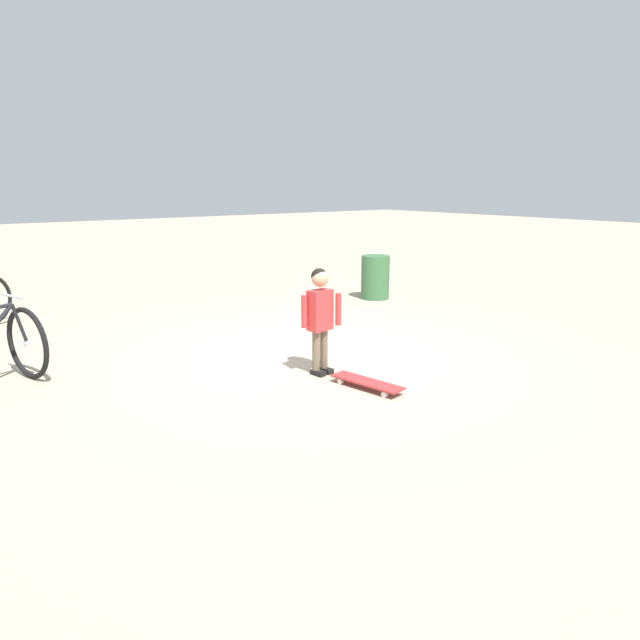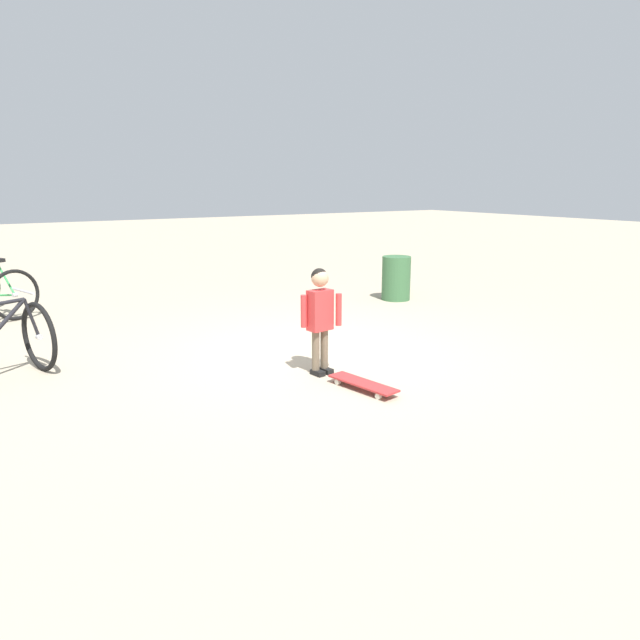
{
  "view_description": "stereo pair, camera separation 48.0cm",
  "coord_description": "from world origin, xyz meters",
  "views": [
    {
      "loc": [
        5.01,
        -3.71,
        1.87
      ],
      "look_at": [
        0.6,
        -0.34,
        0.55
      ],
      "focal_mm": 32.68,
      "sensor_mm": 36.0,
      "label": 1
    },
    {
      "loc": [
        5.29,
        -3.31,
        1.87
      ],
      "look_at": [
        0.6,
        -0.34,
        0.55
      ],
      "focal_mm": 32.68,
      "sensor_mm": 36.0,
      "label": 2
    }
  ],
  "objects": [
    {
      "name": "child_person",
      "position": [
        0.6,
        -0.34,
        0.66
      ],
      "size": [
        0.21,
        0.39,
        1.06
      ],
      "color": "brown",
      "rests_on": "ground"
    },
    {
      "name": "ground_plane",
      "position": [
        0.0,
        0.0,
        0.0
      ],
      "size": [
        50.0,
        50.0,
        0.0
      ],
      "primitive_type": "plane",
      "color": "tan"
    },
    {
      "name": "trash_bin",
      "position": [
        -1.93,
        2.72,
        0.35
      ],
      "size": [
        0.46,
        0.46,
        0.71
      ],
      "primitive_type": "cylinder",
      "color": "#38663D",
      "rests_on": "ground"
    },
    {
      "name": "skateboard",
      "position": [
        1.21,
        -0.26,
        0.06
      ],
      "size": [
        0.76,
        0.32,
        0.07
      ],
      "color": "#B22D2D",
      "rests_on": "ground"
    }
  ]
}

